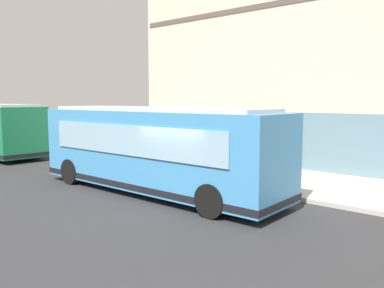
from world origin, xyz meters
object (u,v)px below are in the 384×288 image
Objects in this scene: pedestrian_by_light_pole at (279,155)px; pedestrian_near_building_entrance at (134,139)px; fire_hydrant at (242,171)px; city_bus_nearside at (155,150)px.

pedestrian_by_light_pole is 1.09× the size of pedestrian_near_building_entrance.
pedestrian_near_building_entrance is at bearing 79.19° from fire_hydrant.
pedestrian_by_light_pole is 9.56m from pedestrian_near_building_entrance.
fire_hydrant is 0.41× the size of pedestrian_by_light_pole.
pedestrian_near_building_entrance is at bearing 84.86° from pedestrian_by_light_pole.
city_bus_nearside is 6.01× the size of pedestrian_near_building_entrance.
fire_hydrant is 8.47m from pedestrian_near_building_entrance.
city_bus_nearside is 13.60× the size of fire_hydrant.
pedestrian_by_light_pole reaches higher than fire_hydrant.
city_bus_nearside is 4.89m from pedestrian_by_light_pole.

